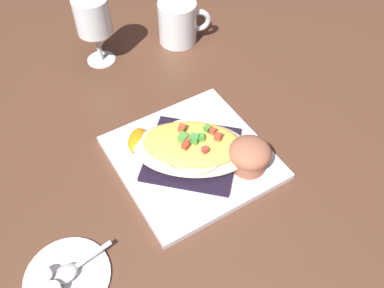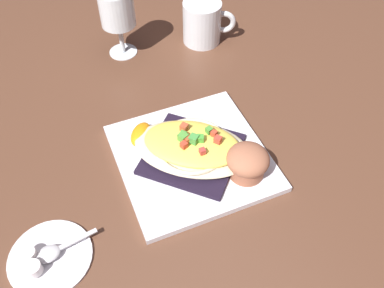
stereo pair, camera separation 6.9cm
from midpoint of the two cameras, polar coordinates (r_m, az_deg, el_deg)
ground_plane at (r=0.73m, az=-2.73°, el=-2.31°), size 2.60×2.60×0.00m
square_plate at (r=0.72m, az=-2.75°, el=-2.02°), size 0.28×0.28×0.01m
folded_napkin at (r=0.71m, az=-2.78°, el=-1.52°), size 0.21×0.21×0.01m
gratin_dish at (r=0.70m, az=-2.83°, el=-0.47°), size 0.23×0.23×0.05m
muffin at (r=0.68m, az=5.09°, el=-1.71°), size 0.07×0.07×0.06m
orange_garnish at (r=0.73m, az=-10.16°, el=0.23°), size 0.06×0.06×0.03m
coffee_mug at (r=0.96m, az=-4.04°, el=16.01°), size 0.09×0.11×0.09m
stemmed_glass at (r=0.90m, az=-15.75°, el=16.12°), size 0.07×0.07×0.15m
creamer_saucer at (r=0.65m, az=-19.96°, el=-17.02°), size 0.12×0.12×0.01m
spoon at (r=0.64m, az=-19.83°, el=-16.48°), size 0.03×0.09×0.01m
creamer_cup_0 at (r=0.64m, az=-22.75°, el=-16.87°), size 0.02×0.02×0.02m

